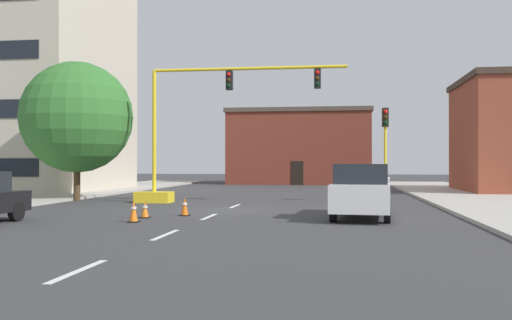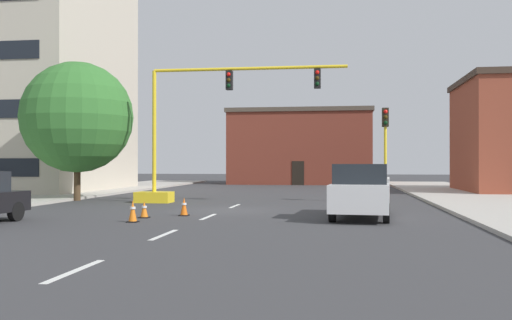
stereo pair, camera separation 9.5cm
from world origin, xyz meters
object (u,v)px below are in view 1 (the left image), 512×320
Objects in this scene: traffic_light_pole_right at (385,133)px; traffic_cone_roadside_a at (134,211)px; traffic_signal_gantry at (182,157)px; pickup_truck_white at (362,191)px; traffic_cone_roadside_c at (145,210)px; traffic_cone_roadside_b at (185,207)px; tree_left_near at (77,117)px.

traffic_light_pole_right is 6.26× the size of traffic_cone_roadside_a.
pickup_truck_white is at bearing -38.09° from traffic_signal_gantry.
pickup_truck_white is 8.04m from traffic_cone_roadside_c.
pickup_truck_white reaches higher than traffic_cone_roadside_c.
traffic_signal_gantry is 14.99× the size of traffic_cone_roadside_b.
pickup_truck_white is 8.79× the size of traffic_cone_roadside_c.
tree_left_near reaches higher than traffic_light_pole_right.
traffic_signal_gantry reaches higher than pickup_truck_white.
traffic_signal_gantry is 2.23× the size of traffic_light_pole_right.
traffic_light_pole_right is 0.64× the size of tree_left_near.
traffic_cone_roadside_a is 2.81m from traffic_cone_roadside_b.
traffic_cone_roadside_c is at bearing -52.33° from tree_left_near.
traffic_signal_gantry is 1.43× the size of tree_left_near.
traffic_signal_gantry is at bearing 141.91° from pickup_truck_white.
traffic_cone_roadside_a is at bearing -84.28° from traffic_signal_gantry.
traffic_cone_roadside_c is at bearing -135.44° from traffic_light_pole_right.
traffic_light_pole_right is at bearing 1.13° from tree_left_near.
traffic_cone_roadside_b is (1.09, 2.59, -0.03)m from traffic_cone_roadside_a.
traffic_cone_roadside_a is at bearing -56.16° from tree_left_near.
traffic_light_pole_right is 14.58m from traffic_cone_roadside_a.
traffic_cone_roadside_a is (-9.25, -10.81, -3.15)m from traffic_light_pole_right.
traffic_cone_roadside_b is 1.60m from traffic_cone_roadside_c.
traffic_cone_roadside_c is at bearing -171.62° from pickup_truck_white.
traffic_signal_gantry is 16.94× the size of traffic_cone_roadside_c.
traffic_cone_roadside_c is (-0.14, 1.56, -0.07)m from traffic_cone_roadside_a.
traffic_cone_roadside_a is 1.07× the size of traffic_cone_roadside_b.
pickup_truck_white is 7.78× the size of traffic_cone_roadside_b.
traffic_cone_roadside_a reaches higher than traffic_cone_roadside_b.
traffic_cone_roadside_c is at bearing 95.12° from traffic_cone_roadside_a.
pickup_truck_white is at bearing -100.27° from traffic_light_pole_right.
traffic_signal_gantry reaches higher than traffic_cone_roadside_c.
traffic_signal_gantry reaches higher than traffic_cone_roadside_a.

